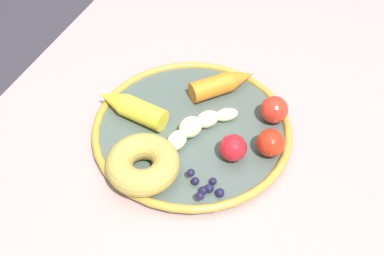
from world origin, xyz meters
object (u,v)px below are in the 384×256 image
dining_table (230,160)px  banana (193,130)px  carrot_yellow (131,107)px  tomato_far (274,110)px  donut (143,164)px  tomato_mid (233,148)px  plate (192,129)px  blueberry_pile (205,187)px  tomato_near (271,143)px  carrot_orange (224,83)px

dining_table → banana: banana is taller
carrot_yellow → tomato_far: bearing=110.0°
donut → tomato_mid: size_ratio=2.61×
tomato_mid → banana: bearing=-102.7°
plate → tomato_far: 0.12m
carrot_yellow → tomato_far: tomato_far is taller
banana → tomato_far: 0.12m
dining_table → carrot_yellow: size_ratio=8.44×
dining_table → donut: donut is taller
blueberry_pile → tomato_far: size_ratio=1.37×
banana → carrot_yellow: (-0.00, -0.10, 0.00)m
tomato_near → tomato_mid: 0.05m
carrot_yellow → donut: donut is taller
carrot_yellow → tomato_near: bearing=92.4°
carrot_yellow → tomato_mid: 0.17m
carrot_orange → tomato_far: (0.03, 0.09, 0.00)m
carrot_orange → carrot_yellow: bearing=-46.9°
carrot_orange → carrot_yellow: (0.10, -0.11, 0.00)m
carrot_yellow → banana: bearing=87.7°
carrot_yellow → tomato_mid: size_ratio=3.10×
plate → banana: bearing=28.3°
carrot_orange → tomato_mid: bearing=25.4°
carrot_yellow → tomato_near: size_ratio=2.96×
tomato_near → donut: bearing=-55.9°
blueberry_pile → tomato_mid: 0.07m
banana → tomato_mid: (0.01, 0.07, 0.01)m
tomato_mid → tomato_far: (-0.09, 0.03, 0.00)m
banana → tomato_far: bearing=128.1°
tomato_mid → tomato_far: size_ratio=0.94×
dining_table → blueberry_pile: size_ratio=17.83×
plate → tomato_mid: size_ratio=7.70×
plate → tomato_near: size_ratio=7.35×
plate → carrot_orange: 0.10m
donut → tomato_far: tomato_far is taller
banana → donut: 0.09m
banana → blueberry_pile: bearing=31.6°
donut → tomato_mid: tomato_mid is taller
banana → dining_table: bearing=148.8°
tomato_far → dining_table: bearing=-80.5°
carrot_orange → tomato_far: 0.09m
plate → carrot_orange: size_ratio=2.90×
carrot_orange → carrot_yellow: 0.15m
plate → carrot_orange: carrot_orange is taller
carrot_orange → tomato_far: bearing=71.4°
plate → tomato_mid: 0.08m
donut → tomato_near: size_ratio=2.50×
dining_table → tomato_mid: size_ratio=26.14×
donut → tomato_near: tomato_near is taller
carrot_orange → plate: bearing=-9.4°
dining_table → carrot_orange: size_ratio=9.85×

